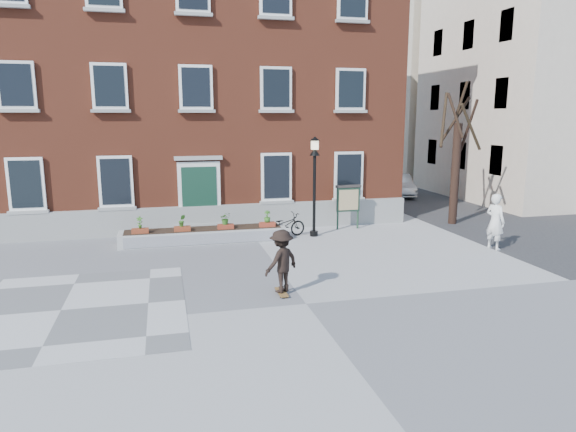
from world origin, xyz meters
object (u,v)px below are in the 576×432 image
object	(u,v)px
notice_board	(348,199)
skateboarder	(282,261)
bystander	(495,222)
lamp_post	(314,173)
parked_car	(398,185)
bicycle	(284,225)

from	to	relation	value
notice_board	skateboarder	bearing A→B (deg)	-122.17
bystander	lamp_post	xyz separation A→B (m)	(-5.68, 3.49, 1.53)
bystander	lamp_post	world-z (taller)	lamp_post
parked_car	bystander	xyz separation A→B (m)	(-2.20, -12.33, 0.36)
lamp_post	notice_board	xyz separation A→B (m)	(1.76, 0.92, -1.28)
bicycle	bystander	size ratio (longest dim) A/B	0.90
bicycle	notice_board	distance (m)	3.17
parked_car	lamp_post	bearing A→B (deg)	-118.01
lamp_post	parked_car	bearing A→B (deg)	48.28
bicycle	notice_board	xyz separation A→B (m)	(2.96, 0.84, 0.79)
bystander	parked_car	bearing A→B (deg)	-27.62
bicycle	parked_car	distance (m)	12.61
lamp_post	notice_board	distance (m)	2.36
bicycle	skateboarder	distance (m)	6.60
lamp_post	skateboarder	bearing A→B (deg)	-113.81
lamp_post	bystander	bearing A→B (deg)	-31.57
bicycle	bystander	distance (m)	7.77
notice_board	skateboarder	world-z (taller)	notice_board
parked_car	notice_board	xyz separation A→B (m)	(-6.12, -7.92, 0.61)
bicycle	bystander	bearing A→B (deg)	-132.88
bicycle	parked_car	size ratio (longest dim) A/B	0.46
parked_car	bystander	world-z (taller)	bystander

